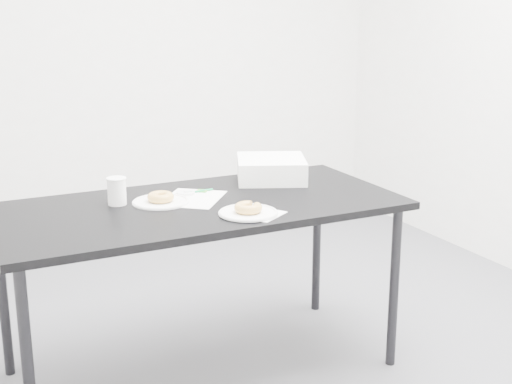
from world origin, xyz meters
name	(u,v)px	position (x,y,z in m)	size (l,w,h in m)	color
floor	(233,355)	(0.00, 0.00, 0.00)	(4.00, 4.00, 0.00)	#515156
wall_back	(106,40)	(0.00, 2.00, 1.35)	(4.00, 0.02, 2.70)	white
table	(199,216)	(-0.17, -0.05, 0.72)	(1.70, 0.80, 0.78)	black
scorecard	(193,198)	(-0.17, 0.03, 0.78)	(0.23, 0.30, 0.00)	white
logo_patch	(202,191)	(-0.09, 0.12, 0.78)	(0.05, 0.05, 0.00)	green
pen	(199,191)	(-0.11, 0.11, 0.78)	(0.01, 0.01, 0.14)	#0C8748
napkin	(259,214)	(-0.02, -0.31, 0.78)	(0.17, 0.17, 0.00)	white
plate_near	(248,213)	(-0.06, -0.29, 0.78)	(0.24, 0.24, 0.01)	white
donut_near	(248,208)	(-0.06, -0.29, 0.80)	(0.11, 0.11, 0.04)	gold
plate_far	(161,202)	(-0.32, 0.03, 0.78)	(0.24, 0.24, 0.01)	white
donut_far	(161,197)	(-0.32, 0.03, 0.80)	(0.11, 0.11, 0.04)	gold
coffee_cup	(117,191)	(-0.49, 0.08, 0.83)	(0.08, 0.08, 0.12)	white
cup_lid	(186,193)	(-0.17, 0.10, 0.78)	(0.08, 0.08, 0.01)	silver
bakery_box	(271,169)	(0.29, 0.18, 0.83)	(0.32, 0.32, 0.11)	white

